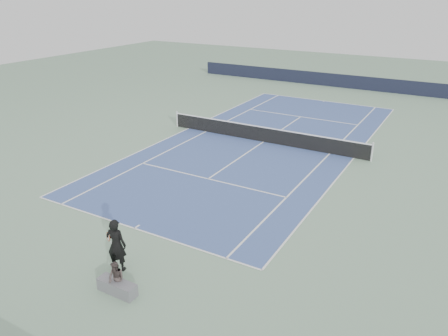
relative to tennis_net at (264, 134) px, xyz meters
The scene contains 7 objects.
ground 0.50m from the tennis_net, ahead, with size 80.00×80.00×0.00m, color gray.
court_surface 0.50m from the tennis_net, ahead, with size 10.97×23.77×0.01m, color #3B528C.
tennis_net is the anchor object (origin of this frame).
windscreen_far 17.89m from the tennis_net, 90.00° to the left, with size 30.00×0.25×1.20m, color black.
tennis_player 14.23m from the tennis_net, 84.83° to the right, with size 0.85×0.66×1.87m.
tennis_ball 14.98m from the tennis_net, 85.63° to the right, with size 0.07×0.07×0.07m, color yellow.
spectator_bench 15.27m from the tennis_net, 82.06° to the right, with size 1.35×0.58×1.12m.
Camera 1 is at (10.39, -23.00, 8.71)m, focal length 35.00 mm.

